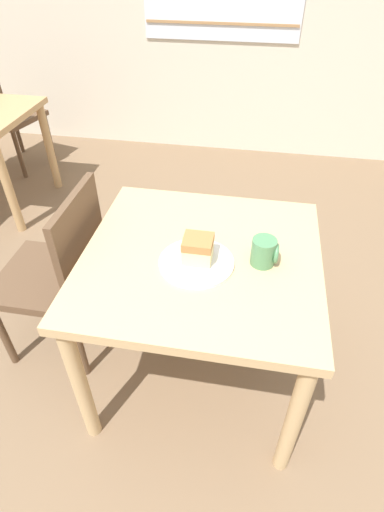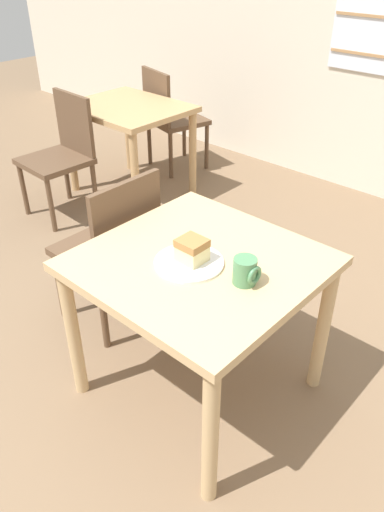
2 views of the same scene
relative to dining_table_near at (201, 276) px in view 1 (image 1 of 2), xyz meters
name	(u,v)px [view 1 (image 1 of 2)]	position (x,y,z in m)	size (l,w,h in m)	color
ground_plane	(155,472)	(-0.09, -0.51, -0.62)	(14.00, 14.00, 0.00)	#7A6047
dining_table_near	(201,276)	(0.00, 0.00, 0.00)	(0.89, 0.87, 0.72)	tan
chair_near_window	(60,271)	(-0.65, 0.07, -0.14)	(0.44, 0.44, 0.87)	brown
chair_far_opposite	(3,114)	(-1.93, 1.79, -0.14)	(0.53, 0.53, 0.87)	brown
plate	(196,262)	(-0.01, -0.05, 0.11)	(0.28, 0.28, 0.01)	white
cake_slice	(198,249)	(-0.01, -0.04, 0.17)	(0.11, 0.10, 0.09)	beige
coffee_mug	(265,252)	(0.23, -0.01, 0.16)	(0.10, 0.09, 0.10)	#4C8456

